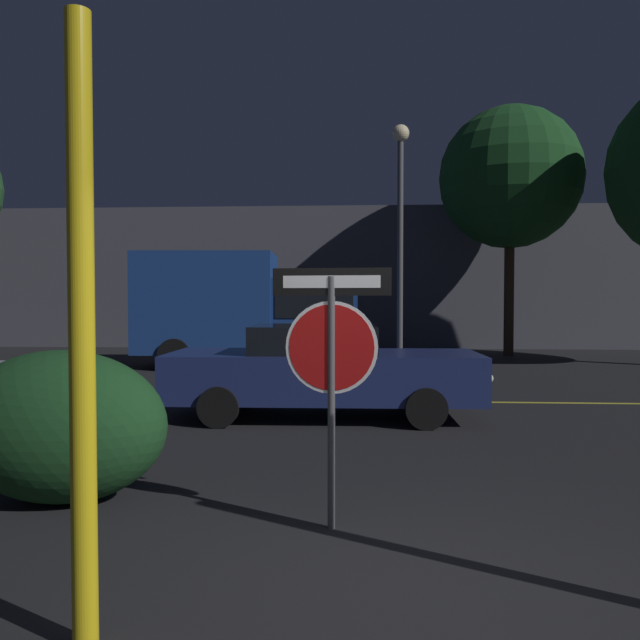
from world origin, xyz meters
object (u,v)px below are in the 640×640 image
delivery_truck (248,307)px  street_lamp (400,207)px  yellow_pole_left (82,334)px  hedge_bush_1 (61,426)px  passing_car_2 (322,370)px  tree_2 (510,178)px  stop_sign (331,345)px

delivery_truck → street_lamp: street_lamp is taller
yellow_pole_left → delivery_truck: size_ratio=0.56×
hedge_bush_1 → passing_car_2: (2.15, 4.19, 0.04)m
street_lamp → passing_car_2: bearing=-103.0°
delivery_truck → tree_2: tree_2 is taller
stop_sign → passing_car_2: 4.77m
hedge_bush_1 → tree_2: bearing=63.3°
stop_sign → street_lamp: bearing=89.0°
hedge_bush_1 → street_lamp: (3.84, 11.52, 3.64)m
passing_car_2 → stop_sign: bearing=3.1°
hedge_bush_1 → street_lamp: 12.67m
yellow_pole_left → passing_car_2: 6.62m
yellow_pole_left → passing_car_2: bearing=82.2°
stop_sign → tree_2: size_ratio=0.26×
tree_2 → stop_sign: bearing=-108.1°
stop_sign → tree_2: tree_2 is taller
street_lamp → tree_2: tree_2 is taller
street_lamp → stop_sign: bearing=-96.4°
stop_sign → yellow_pole_left: yellow_pole_left is taller
stop_sign → hedge_bush_1: size_ratio=1.08×
delivery_truck → passing_car_2: bearing=15.8°
stop_sign → street_lamp: street_lamp is taller
yellow_pole_left → delivery_truck: (-1.57, 13.76, -0.04)m
yellow_pole_left → street_lamp: 14.30m
yellow_pole_left → street_lamp: bearing=79.4°
yellow_pole_left → street_lamp: (2.58, 13.82, 2.66)m
delivery_truck → street_lamp: (4.15, 0.06, 2.70)m
yellow_pole_left → tree_2: bearing=70.0°
delivery_truck → street_lamp: bearing=87.9°
yellow_pole_left → delivery_truck: 13.85m
hedge_bush_1 → delivery_truck: delivery_truck is taller
hedge_bush_1 → passing_car_2: size_ratio=0.40×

